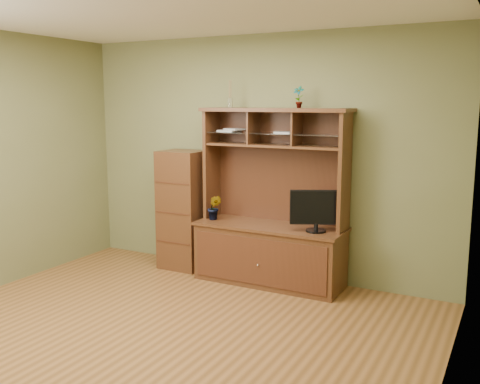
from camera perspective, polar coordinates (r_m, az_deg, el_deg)
The scene contains 8 objects.
room at distance 4.36m, azimuth -9.44°, elevation 1.37°, with size 4.54×4.04×2.74m.
media_hutch at distance 5.85m, azimuth 3.29°, elevation -4.69°, with size 1.66×0.61×1.90m.
monitor at distance 5.49m, azimuth 8.15°, elevation -1.90°, with size 0.51×0.28×0.43m.
orchid_plant at distance 6.01m, azimuth -2.75°, elevation -1.67°, with size 0.15×0.12×0.28m, color #20521C.
top_plant at distance 5.63m, azimuth 6.28°, elevation 10.04°, with size 0.12×0.08×0.23m, color #266021.
reed_diffuser at distance 5.98m, azimuth -1.06°, elevation 10.12°, with size 0.06×0.06×0.30m.
magazines at distance 5.88m, azimuth 0.94°, elevation 6.53°, with size 0.95×0.22×0.04m.
side_cabinet at distance 6.38m, azimuth -6.04°, elevation -1.88°, with size 0.50×0.46×1.40m.
Camera 1 is at (2.61, -3.43, 1.97)m, focal length 40.00 mm.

